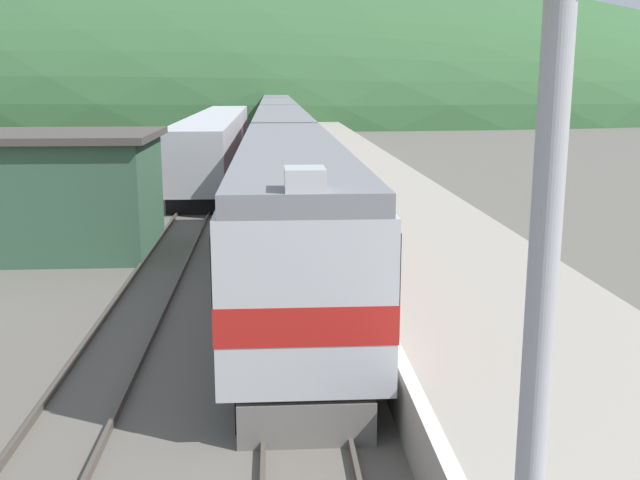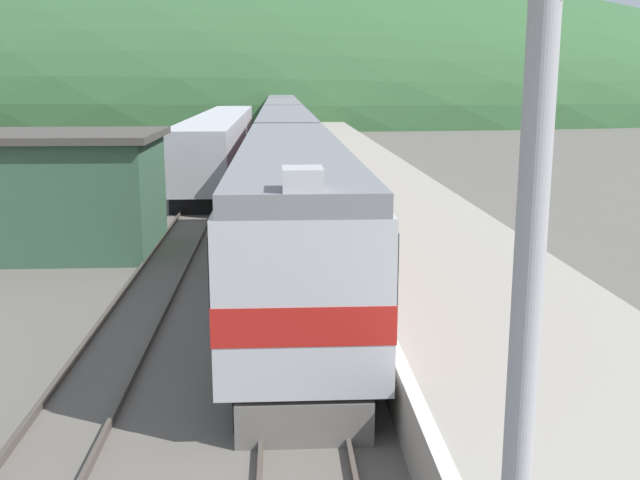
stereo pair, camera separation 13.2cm
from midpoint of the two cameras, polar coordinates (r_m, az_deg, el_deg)
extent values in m
cube|color=#4C443D|center=(69.57, -3.41, 7.26)|extent=(0.08, 180.00, 0.16)
cube|color=#4C443D|center=(69.58, -2.22, 7.27)|extent=(0.08, 180.00, 0.16)
cube|color=#4C443D|center=(69.71, -6.79, 7.20)|extent=(0.08, 180.00, 0.16)
cube|color=#4C443D|center=(69.63, -5.60, 7.22)|extent=(0.08, 180.00, 0.16)
cube|color=#9E9689|center=(49.85, 2.46, 5.91)|extent=(5.67, 140.00, 1.13)
cube|color=silver|center=(49.60, -0.68, 6.55)|extent=(0.24, 140.00, 0.01)
ellipsoid|color=#335B33|center=(128.33, -3.00, 9.44)|extent=(180.75, 81.34, 45.41)
cube|color=#385B42|center=(27.88, -20.04, 3.20)|extent=(7.53, 5.38, 3.94)
cube|color=#47423D|center=(27.66, -20.36, 7.48)|extent=(8.03, 5.88, 0.24)
cube|color=black|center=(21.54, -1.89, -2.72)|extent=(2.41, 17.95, 0.85)
cube|color=#BCBCC1|center=(21.13, -1.93, 2.30)|extent=(2.94, 19.09, 2.98)
cube|color=red|center=(21.17, -1.92, 1.66)|extent=(2.97, 19.11, 0.65)
cube|color=black|center=(21.03, -1.94, 4.06)|extent=(2.96, 17.95, 0.89)
cube|color=slate|center=(20.91, -1.96, 6.86)|extent=(2.76, 19.09, 0.40)
cube|color=black|center=(12.75, -1.10, -1.23)|extent=(2.98, 2.20, 1.19)
cube|color=#BCBCC1|center=(11.82, -1.01, 4.68)|extent=(0.64, 0.80, 0.36)
cube|color=slate|center=(12.75, -0.90, -13.71)|extent=(2.29, 0.40, 0.77)
cube|color=black|center=(42.36, -2.55, 4.62)|extent=(2.41, 20.18, 0.85)
cube|color=#BCBCC1|center=(42.15, -2.57, 7.20)|extent=(2.94, 21.47, 2.98)
cube|color=red|center=(42.17, -2.57, 6.88)|extent=(2.97, 21.49, 0.65)
cube|color=black|center=(42.10, -2.58, 8.09)|extent=(2.96, 20.18, 0.89)
cube|color=slate|center=(42.04, -2.60, 9.49)|extent=(2.76, 21.47, 0.40)
cube|color=black|center=(64.61, -2.78, 7.20)|extent=(2.41, 20.18, 0.85)
cube|color=#BCBCC1|center=(64.47, -2.80, 8.89)|extent=(2.94, 21.47, 2.98)
cube|color=red|center=(64.49, -2.80, 8.68)|extent=(2.97, 21.49, 0.65)
cube|color=black|center=(64.44, -2.81, 9.47)|extent=(2.96, 20.18, 0.89)
cube|color=slate|center=(64.40, -2.82, 10.39)|extent=(2.76, 21.47, 0.40)
cube|color=black|center=(86.92, -2.90, 8.45)|extent=(2.41, 20.18, 0.85)
cube|color=#BCBCC1|center=(86.82, -2.91, 9.71)|extent=(2.94, 21.47, 2.98)
cube|color=red|center=(86.83, -2.91, 9.56)|extent=(2.97, 21.49, 0.65)
cube|color=black|center=(86.79, -2.92, 10.15)|extent=(2.96, 20.18, 0.89)
cube|color=slate|center=(86.76, -2.92, 10.83)|extent=(2.76, 21.47, 0.40)
cube|color=black|center=(49.39, -7.41, 5.57)|extent=(2.46, 31.19, 0.80)
cube|color=#BCBCC1|center=(49.21, -7.47, 7.74)|extent=(2.90, 32.49, 2.96)
cylinder|color=#9E9EA3|center=(5.10, 16.05, -7.35)|extent=(0.20, 0.20, 8.55)
camera|label=1|loc=(0.07, -89.77, 0.05)|focal=42.00mm
camera|label=2|loc=(0.07, 90.23, -0.05)|focal=42.00mm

